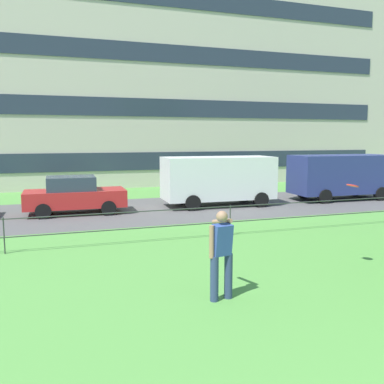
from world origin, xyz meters
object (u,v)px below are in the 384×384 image
Objects in this scene: car_red_center at (74,195)px; panel_van_right at (219,178)px; frisbee at (353,186)px; person_thrower at (221,252)px; panel_van_left at (341,174)px; apartment_building_background at (131,67)px.

car_red_center is 6.38m from panel_van_right.
person_thrower is at bearing -168.69° from frisbee.
panel_van_left is (7.25, 9.66, -0.74)m from frisbee.
panel_van_right is 6.57m from panel_van_left.
apartment_building_background is (-7.60, 15.35, 7.17)m from panel_van_left.
person_thrower is 0.34× the size of panel_van_right.
frisbee reaches higher than car_red_center.
car_red_center is at bearing 120.15° from frisbee.
panel_van_right reaches higher than car_red_center.
panel_van_right reaches higher than frisbee.
panel_van_right is at bearing 85.97° from frisbee.
car_red_center is at bearing -179.85° from panel_van_right.
panel_van_left is at bearing -1.05° from panel_van_right.
frisbee is 25.82m from apartment_building_background.
car_red_center is 0.10× the size of apartment_building_background.
frisbee is (3.56, 0.71, 1.07)m from person_thrower.
apartment_building_background reaches higher than car_red_center.
apartment_building_background is at bearing 82.89° from person_thrower.
panel_van_right is at bearing 178.95° from panel_van_left.
person_thrower is 14.98m from panel_van_left.
panel_van_right is (6.36, 0.02, 0.49)m from car_red_center.
apartment_building_background is (-0.35, 25.01, 6.43)m from frisbee.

